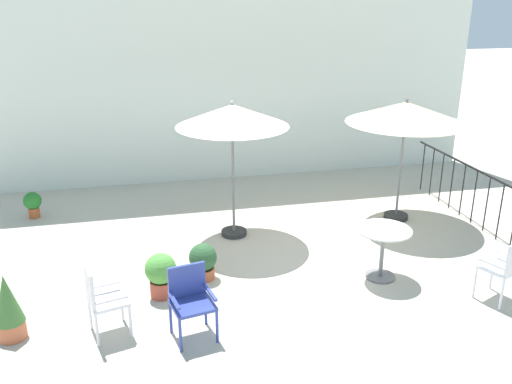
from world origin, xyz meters
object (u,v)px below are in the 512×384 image
Objects in this scene: patio_umbrella_1 at (406,113)px; cafe_table_0 at (383,244)px; potted_plant_1 at (33,203)px; patio_chair_0 at (101,297)px; patio_chair_1 at (190,297)px; patio_chair_2 at (506,266)px; potted_plant_3 at (203,261)px; potted_plant_0 at (161,273)px; patio_umbrella_0 at (232,117)px; potted_plant_2 at (8,307)px.

cafe_table_0 is at bearing -121.81° from patio_umbrella_1.
cafe_table_0 is at bearing -33.59° from potted_plant_1.
patio_chair_0 reaches higher than patio_chair_1.
patio_chair_0 reaches higher than potted_plant_1.
patio_chair_2 is at bearing -34.28° from potted_plant_1.
cafe_table_0 is (-1.25, -2.01, -1.43)m from patio_umbrella_1.
potted_plant_3 is at bearing -158.83° from patio_umbrella_1.
patio_umbrella_0 is at bearing 52.95° from potted_plant_0.
patio_umbrella_1 reaches higher than potted_plant_2.
potted_plant_0 is at bearing -57.29° from potted_plant_1.
patio_chair_1 is 0.96× the size of patio_chair_2.
potted_plant_2 is (-1.08, 0.17, -0.10)m from patio_chair_0.
patio_chair_0 is at bearing -9.09° from potted_plant_2.
patio_chair_1 is 1.79× the size of potted_plant_1.
potted_plant_1 is (-5.33, 3.54, -0.25)m from cafe_table_0.
patio_chair_2 is 1.09× the size of potted_plant_2.
potted_plant_2 is (-6.29, 0.57, -0.11)m from patio_chair_2.
patio_chair_2 is 1.88× the size of potted_plant_1.
patio_umbrella_1 is 2.42× the size of patio_chair_2.
cafe_table_0 is at bearing -12.01° from potted_plant_3.
potted_plant_1 is at bearing 146.41° from cafe_table_0.
patio_umbrella_1 is at bearing 21.22° from potted_plant_2.
cafe_table_0 is 0.86× the size of patio_chair_2.
patio_chair_2 is at bearing -43.13° from patio_umbrella_0.
patio_chair_1 is at bearing -145.58° from patio_umbrella_1.
patio_umbrella_0 is 3.08m from patio_umbrella_1.
patio_umbrella_0 is 4.23m from potted_plant_1.
cafe_table_0 is 3.18m from potted_plant_0.
potted_plant_0 is at bearing 17.93° from potted_plant_2.
cafe_table_0 is 1.45× the size of potted_plant_3.
potted_plant_0 is at bearing 176.80° from cafe_table_0.
patio_chair_2 is (1.30, -0.98, 0.00)m from cafe_table_0.
patio_umbrella_1 is at bearing 1.07° from patio_umbrella_0.
patio_chair_2 is (3.13, -2.93, -1.52)m from patio_umbrella_0.
cafe_table_0 is at bearing 4.73° from potted_plant_2.
patio_chair_2 is 6.32m from potted_plant_2.
patio_umbrella_0 reaches higher than cafe_table_0.
potted_plant_1 is at bearing 94.81° from potted_plant_2.
potted_plant_3 is at bearing 21.29° from potted_plant_2.
patio_chair_1 is 1.04m from potted_plant_0.
cafe_table_0 is 3.95m from patio_chair_0.
patio_chair_1 reaches higher than potted_plant_2.
cafe_table_0 is at bearing 143.03° from patio_chair_2.
cafe_table_0 reaches higher than potted_plant_1.
patio_umbrella_1 is 2.77m from cafe_table_0.
potted_plant_1 is (-3.50, 1.58, -1.78)m from patio_umbrella_0.
patio_chair_0 is 4.37m from potted_plant_1.
patio_umbrella_0 is 2.64× the size of patio_chair_1.
potted_plant_3 is (2.78, -3.00, -0.00)m from potted_plant_1.
patio_umbrella_1 is 3.31m from patio_chair_2.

